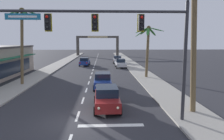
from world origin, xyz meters
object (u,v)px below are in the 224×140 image
object	(u,v)px
sedan_third_in_queue	(103,80)
sedan_parked_mid_kerb	(120,63)
traffic_signal_mast	(126,34)
sedan_oncoming_far	(85,62)
town_gateway_arch	(98,43)
sedan_parked_nearest_kerb	(117,59)
palm_left_second	(22,30)
palm_right_second	(148,41)
palm_right_nearest	(194,12)
sedan_lead_at_stop_bar	(107,98)

from	to	relation	value
sedan_third_in_queue	sedan_parked_mid_kerb	distance (m)	18.04
traffic_signal_mast	sedan_parked_mid_kerb	bearing A→B (deg)	85.83
traffic_signal_mast	sedan_oncoming_far	world-z (taller)	traffic_signal_mast
sedan_third_in_queue	town_gateway_arch	world-z (taller)	town_gateway_arch
sedan_parked_nearest_kerb	palm_left_second	xyz separation A→B (m)	(-12.40, -23.54, 5.44)
sedan_oncoming_far	palm_right_second	distance (m)	18.26
palm_right_nearest	palm_right_second	xyz separation A→B (m)	(0.06, 14.39, -1.90)
palm_right_second	town_gateway_arch	world-z (taller)	palm_right_second
traffic_signal_mast	palm_right_nearest	size ratio (longest dim) A/B	1.07
sedan_lead_at_stop_bar	sedan_oncoming_far	world-z (taller)	same
palm_right_second	sedan_parked_nearest_kerb	bearing A→B (deg)	98.13
sedan_lead_at_stop_bar	sedan_third_in_queue	distance (m)	6.94
sedan_lead_at_stop_bar	sedan_parked_mid_kerb	xyz separation A→B (m)	(3.10, 24.65, 0.00)
town_gateway_arch	palm_left_second	bearing A→B (deg)	-98.59
sedan_third_in_queue	palm_left_second	bearing A→B (deg)	166.95
palm_right_second	palm_right_nearest	bearing A→B (deg)	-90.23
palm_left_second	palm_right_nearest	xyz separation A→B (m)	(15.12, -10.29, 0.69)
traffic_signal_mast	sedan_lead_at_stop_bar	bearing A→B (deg)	111.63
sedan_parked_nearest_kerb	town_gateway_arch	size ratio (longest dim) A/B	0.31
sedan_lead_at_stop_bar	sedan_oncoming_far	size ratio (longest dim) A/B	0.99
sedan_oncoming_far	town_gateway_arch	world-z (taller)	town_gateway_arch
sedan_parked_nearest_kerb	town_gateway_arch	xyz separation A→B (m)	(-5.09, 24.82, 3.50)
palm_left_second	palm_right_second	distance (m)	15.77
sedan_parked_mid_kerb	sedan_parked_nearest_kerb	bearing A→B (deg)	90.20
sedan_oncoming_far	sedan_parked_mid_kerb	size ratio (longest dim) A/B	1.01
town_gateway_arch	sedan_parked_mid_kerb	bearing A→B (deg)	-81.11
sedan_third_in_queue	palm_right_nearest	xyz separation A→B (m)	(6.09, -8.20, 6.13)
sedan_third_in_queue	palm_right_nearest	size ratio (longest dim) A/B	0.43
sedan_oncoming_far	palm_left_second	xyz separation A→B (m)	(-5.31, -18.88, 5.44)
sedan_parked_nearest_kerb	town_gateway_arch	distance (m)	25.58
sedan_lead_at_stop_bar	palm_right_nearest	distance (m)	8.53
sedan_third_in_queue	sedan_parked_mid_kerb	xyz separation A→B (m)	(3.40, 17.72, 0.00)
sedan_parked_mid_kerb	palm_right_nearest	world-z (taller)	palm_right_nearest
sedan_oncoming_far	town_gateway_arch	distance (m)	29.75
palm_right_second	sedan_oncoming_far	bearing A→B (deg)	123.71
traffic_signal_mast	palm_right_nearest	bearing A→B (deg)	17.89
sedan_third_in_queue	town_gateway_arch	xyz separation A→B (m)	(-1.72, 50.45, 3.50)
sedan_parked_mid_kerb	palm_right_second	bearing A→B (deg)	-76.58
traffic_signal_mast	palm_right_nearest	xyz separation A→B (m)	(4.69, 1.51, 1.52)
sedan_parked_nearest_kerb	palm_left_second	distance (m)	27.15
sedan_lead_at_stop_bar	sedan_oncoming_far	xyz separation A→B (m)	(-4.01, 27.91, 0.00)
sedan_third_in_queue	palm_right_nearest	distance (m)	11.91
palm_left_second	palm_right_second	size ratio (longest dim) A/B	1.23
sedan_oncoming_far	palm_right_nearest	world-z (taller)	palm_right_nearest
sedan_parked_nearest_kerb	sedan_oncoming_far	bearing A→B (deg)	-146.72
sedan_third_in_queue	sedan_parked_nearest_kerb	xyz separation A→B (m)	(3.37, 25.63, 0.00)
traffic_signal_mast	sedan_lead_at_stop_bar	distance (m)	5.49
palm_right_nearest	palm_right_second	size ratio (longest dim) A/B	1.45
palm_right_second	town_gateway_arch	bearing A→B (deg)	100.08
sedan_lead_at_stop_bar	palm_left_second	size ratio (longest dim) A/B	0.51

